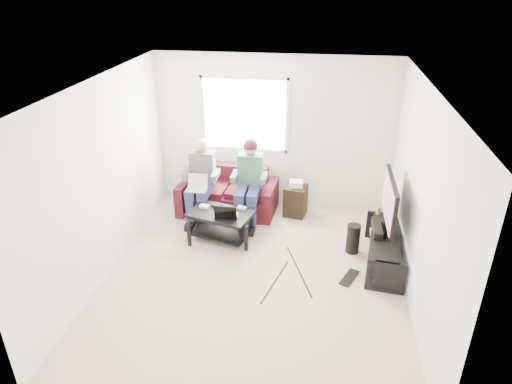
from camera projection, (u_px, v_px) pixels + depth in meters
The scene contains 26 objects.
floor at pixel (254, 275), 6.25m from camera, with size 4.50×4.50×0.00m, color tan.
ceiling at pixel (254, 86), 5.11m from camera, with size 4.50×4.50×0.00m, color white.
wall_back at pixel (274, 133), 7.68m from camera, with size 4.50×4.50×0.00m, color silver.
wall_front at pixel (211, 310), 3.68m from camera, with size 4.50×4.50×0.00m, color silver.
wall_left at pixel (102, 180), 5.95m from camera, with size 4.50×4.50×0.00m, color silver.
wall_right at pixel (420, 201), 5.41m from camera, with size 4.50×4.50×0.00m, color silver.
window at pixel (245, 115), 7.60m from camera, with size 1.48×0.04×1.28m.
sofa at pixel (229, 195), 7.83m from camera, with size 1.67×0.86×0.76m.
person_left at pixel (201, 177), 7.47m from camera, with size 0.40×0.71×1.30m.
person_right at pixel (249, 177), 7.36m from camera, with size 0.40×0.71×1.35m.
laptop_silver at pixel (197, 186), 7.25m from camera, with size 0.32×0.22×0.24m, color silver, non-canonical shape.
coffee_table at pixel (221, 220), 6.95m from camera, with size 1.05×0.80×0.47m.
laptop_black at pixel (227, 209), 6.76m from camera, with size 0.34×0.24×0.24m, color black, non-canonical shape.
controller_a at pixel (204, 206), 7.03m from camera, with size 0.14×0.09×0.04m, color silver.
controller_b at pixel (217, 205), 7.06m from camera, with size 0.14×0.09×0.04m, color black.
controller_c at pixel (242, 208), 6.98m from camera, with size 0.14×0.09×0.04m, color gray.
tv_stand at pixel (384, 251), 6.43m from camera, with size 0.60×1.43×0.46m.
tv at pixel (389, 203), 6.20m from camera, with size 0.12×1.10×0.81m.
soundbar at pixel (377, 228), 6.40m from camera, with size 0.12×0.50×0.10m, color black.
drink_cup at pixel (379, 210), 6.86m from camera, with size 0.08×0.08×0.12m, color #AD7C4A.
console_white at pixel (388, 263), 6.04m from camera, with size 0.30×0.22×0.06m, color silver.
console_grey at pixel (382, 235), 6.66m from camera, with size 0.34×0.26×0.08m, color gray.
console_black at pixel (385, 248), 6.35m from camera, with size 0.38×0.30×0.07m, color black.
subwoofer at pixel (353, 239), 6.69m from camera, with size 0.20×0.20×0.45m, color black.
keyboard_floor at pixel (349, 278), 6.19m from camera, with size 0.14×0.41×0.02m, color black.
end_table at pixel (296, 200), 7.69m from camera, with size 0.35×0.35×0.63m.
Camera 1 is at (0.78, -5.05, 3.77)m, focal length 32.00 mm.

